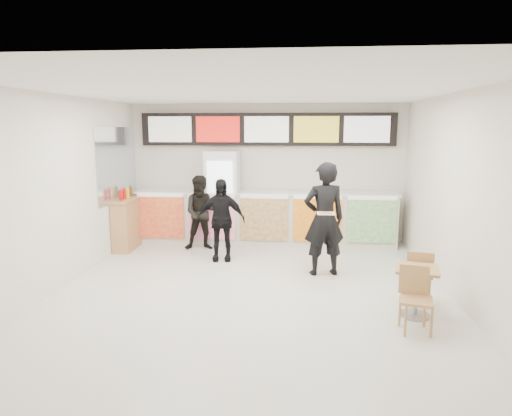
# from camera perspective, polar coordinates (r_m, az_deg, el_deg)

# --- Properties ---
(floor) EXTENTS (7.00, 7.00, 0.00)m
(floor) POSITION_cam_1_polar(r_m,az_deg,el_deg) (7.05, -0.67, -10.67)
(floor) COLOR beige
(floor) RESTS_ON ground
(ceiling) EXTENTS (7.00, 7.00, 0.00)m
(ceiling) POSITION_cam_1_polar(r_m,az_deg,el_deg) (6.61, -0.73, 14.43)
(ceiling) COLOR white
(ceiling) RESTS_ON wall_back
(wall_back) EXTENTS (6.00, 0.00, 6.00)m
(wall_back) POSITION_cam_1_polar(r_m,az_deg,el_deg) (10.13, 1.36, 4.43)
(wall_back) COLOR silver
(wall_back) RESTS_ON floor
(wall_left) EXTENTS (0.00, 7.00, 7.00)m
(wall_left) POSITION_cam_1_polar(r_m,az_deg,el_deg) (7.59, -23.86, 1.66)
(wall_left) COLOR silver
(wall_left) RESTS_ON floor
(wall_right) EXTENTS (0.00, 7.00, 7.00)m
(wall_right) POSITION_cam_1_polar(r_m,az_deg,el_deg) (7.03, 24.44, 1.00)
(wall_right) COLOR silver
(wall_right) RESTS_ON floor
(service_counter) EXTENTS (5.56, 0.77, 1.14)m
(service_counter) POSITION_cam_1_polar(r_m,az_deg,el_deg) (9.86, 1.17, -1.18)
(service_counter) COLOR silver
(service_counter) RESTS_ON floor
(menu_board) EXTENTS (5.50, 0.14, 0.70)m
(menu_board) POSITION_cam_1_polar(r_m,az_deg,el_deg) (9.99, 1.35, 9.80)
(menu_board) COLOR black
(menu_board) RESTS_ON wall_back
(drinks_fridge) EXTENTS (0.70, 0.67, 2.00)m
(drinks_fridge) POSITION_cam_1_polar(r_m,az_deg,el_deg) (9.91, -4.21, 1.37)
(drinks_fridge) COLOR white
(drinks_fridge) RESTS_ON floor
(mirror_panel) EXTENTS (0.01, 2.00, 1.50)m
(mirror_panel) POSITION_cam_1_polar(r_m,az_deg,el_deg) (9.76, -16.95, 5.25)
(mirror_panel) COLOR #B2B7BF
(mirror_panel) RESTS_ON wall_left
(customer_main) EXTENTS (0.79, 0.62, 1.93)m
(customer_main) POSITION_cam_1_polar(r_m,az_deg,el_deg) (7.78, 8.50, -1.38)
(customer_main) COLOR black
(customer_main) RESTS_ON floor
(customer_left) EXTENTS (0.83, 0.70, 1.53)m
(customer_left) POSITION_cam_1_polar(r_m,az_deg,el_deg) (9.41, -6.78, -0.60)
(customer_left) COLOR black
(customer_left) RESTS_ON floor
(customer_mid) EXTENTS (0.94, 0.45, 1.56)m
(customer_mid) POSITION_cam_1_polar(r_m,az_deg,el_deg) (8.60, -4.43, -1.48)
(customer_mid) COLOR black
(customer_mid) RESTS_ON floor
(pizza_slice) EXTENTS (0.36, 0.36, 0.02)m
(pizza_slice) POSITION_cam_1_polar(r_m,az_deg,el_deg) (7.31, 8.74, -0.61)
(pizza_slice) COLOR beige
(pizza_slice) RESTS_ON customer_main
(cafe_table) EXTENTS (0.69, 1.42, 0.80)m
(cafe_table) POSITION_cam_1_polar(r_m,az_deg,el_deg) (6.47, 19.42, -8.80)
(cafe_table) COLOR tan
(cafe_table) RESTS_ON floor
(condiment_ledge) EXTENTS (0.38, 0.94, 1.25)m
(condiment_ledge) POSITION_cam_1_polar(r_m,az_deg,el_deg) (9.79, -15.84, -1.86)
(condiment_ledge) COLOR tan
(condiment_ledge) RESTS_ON floor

